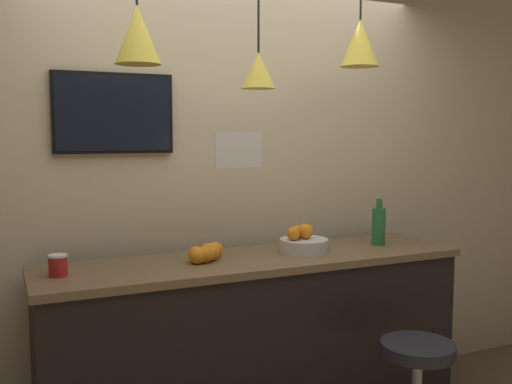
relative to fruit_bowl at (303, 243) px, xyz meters
name	(u,v)px	position (x,y,z in m)	size (l,w,h in m)	color
back_wall	(227,167)	(-0.29, 0.41, 0.41)	(8.00, 0.06, 2.90)	beige
service_counter	(256,346)	(-0.29, 0.00, -0.55)	(2.31, 0.60, 0.99)	black
fruit_bowl	(303,243)	(0.00, 0.00, 0.00)	(0.27, 0.27, 0.16)	beige
orange_pile	(206,253)	(-0.56, 0.02, -0.01)	(0.22, 0.20, 0.09)	orange
juice_bottle	(379,225)	(0.51, 0.00, 0.06)	(0.08, 0.08, 0.28)	#286B33
spread_jar	(58,265)	(-1.30, 0.00, 0.00)	(0.09, 0.09, 0.10)	red
pendant_lamp_left	(137,34)	(-0.91, -0.03, 1.07)	(0.22, 0.22, 0.83)	black
pendant_lamp_middle	(258,69)	(-0.29, -0.03, 0.94)	(0.18, 0.18, 0.92)	black
pendant_lamp_right	(360,43)	(0.33, -0.03, 1.11)	(0.22, 0.22, 0.78)	black
mounted_tv	(114,113)	(-0.96, 0.35, 0.71)	(0.63, 0.04, 0.43)	black
hanging_menu_board	(239,150)	(-0.48, -0.22, 0.53)	(0.24, 0.01, 0.17)	silver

